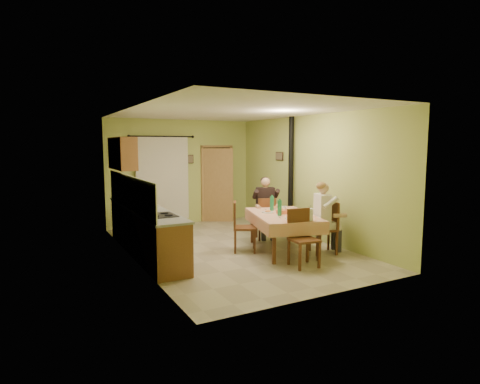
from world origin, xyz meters
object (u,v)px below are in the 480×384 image
man_right (324,209)px  dining_table (283,233)px  chair_near (303,250)px  chair_far (266,227)px  stove_flue (290,191)px  chair_left (244,237)px  man_far (266,201)px  chair_right (324,238)px

man_right → dining_table: bearing=69.0°
dining_table → chair_near: chair_near is taller
dining_table → chair_far: bearing=93.2°
chair_near → stove_flue: (1.36, 2.32, 0.73)m
chair_far → chair_left: 1.15m
stove_flue → man_far: bearing=-163.5°
dining_table → chair_right: bearing=-22.0°
chair_left → man_right: bearing=85.4°
chair_near → chair_left: same height
dining_table → chair_near: bearing=-88.1°
man_right → stove_flue: 1.87m
man_right → stove_flue: bearing=2.6°
chair_far → chair_right: bearing=-55.4°
stove_flue → dining_table: bearing=-130.2°
man_far → stove_flue: stove_flue is taller
dining_table → chair_right: size_ratio=2.08×
stove_flue → man_right: bearing=-104.8°
chair_far → chair_near: bearing=-83.7°
chair_near → man_right: bearing=-143.5°
chair_left → man_right: 1.68m
stove_flue → chair_near: bearing=-120.3°
chair_left → man_far: (0.94, 0.69, 0.59)m
chair_far → stove_flue: 1.17m
dining_table → man_far: bearing=93.1°
chair_right → man_right: (-0.02, 0.00, 0.59)m
chair_far → chair_left: chair_left is taller
chair_right → chair_near: bearing=137.3°
dining_table → chair_left: 0.79m
chair_right → man_far: bearing=31.9°
dining_table → chair_near: (-0.26, -1.02, -0.09)m
dining_table → chair_right: chair_right is taller
chair_near → chair_far: bearing=-97.5°
man_far → chair_left: bearing=-123.9°
man_right → stove_flue: stove_flue is taller
stove_flue → chair_left: bearing=-152.3°
chair_right → stove_flue: size_ratio=0.37×
dining_table → chair_far: (0.24, 1.04, -0.09)m
chair_left → dining_table: bearing=91.0°
chair_right → stove_flue: stove_flue is taller
chair_right → chair_far: bearing=32.2°
chair_far → man_far: (0.00, 0.01, 0.59)m
chair_left → man_far: size_ratio=0.73×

